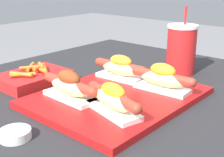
# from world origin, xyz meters

# --- Properties ---
(serving_tray) EXTENTS (0.45, 0.36, 0.02)m
(serving_tray) POSITION_xyz_m (-0.01, 0.01, 0.76)
(serving_tray) COLOR #B71414
(serving_tray) RESTS_ON patio_table
(hot_dog_0) EXTENTS (0.10, 0.20, 0.07)m
(hot_dog_0) POSITION_xyz_m (-0.11, -0.06, 0.81)
(hot_dog_0) COLOR white
(hot_dog_0) RESTS_ON serving_tray
(hot_dog_1) EXTENTS (0.07, 0.20, 0.08)m
(hot_dog_1) POSITION_xyz_m (0.09, -0.07, 0.81)
(hot_dog_1) COLOR white
(hot_dog_1) RESTS_ON serving_tray
(hot_dog_2) EXTENTS (0.07, 0.20, 0.08)m
(hot_dog_2) POSITION_xyz_m (-0.12, 0.08, 0.81)
(hot_dog_2) COLOR white
(hot_dog_2) RESTS_ON serving_tray
(hot_dog_3) EXTENTS (0.07, 0.20, 0.08)m
(hot_dog_3) POSITION_xyz_m (0.10, 0.08, 0.81)
(hot_dog_3) COLOR white
(hot_dog_3) RESTS_ON serving_tray
(sauce_bowl) EXTENTS (0.07, 0.07, 0.02)m
(sauce_bowl) POSITION_xyz_m (-0.32, 0.03, 0.77)
(sauce_bowl) COLOR silver
(sauce_bowl) RESTS_ON patio_table
(drink_cup) EXTENTS (0.10, 0.10, 0.23)m
(drink_cup) POSITION_xyz_m (0.32, 0.00, 0.84)
(drink_cup) COLOR red
(drink_cup) RESTS_ON patio_table
(fries_basket) EXTENTS (0.21, 0.15, 0.06)m
(fries_basket) POSITION_xyz_m (-0.08, 0.30, 0.77)
(fries_basket) COLOR red
(fries_basket) RESTS_ON patio_table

